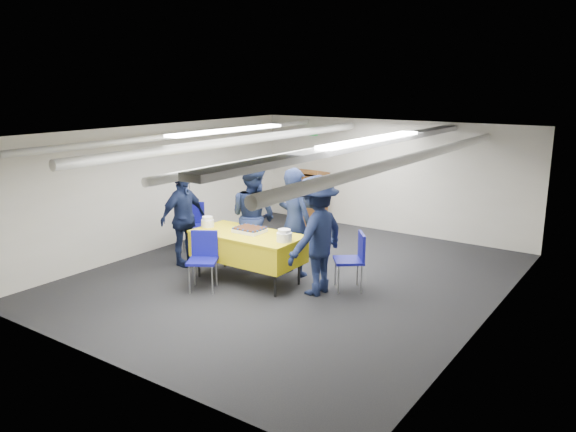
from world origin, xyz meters
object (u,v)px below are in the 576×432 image
object	(u,v)px
sailor_a	(294,222)
sailor_b	(253,216)
sheet_cake	(250,230)
podium	(312,197)
serving_table	(248,246)
chair_left	(193,221)
sailor_d	(316,236)
chair_right	(354,255)
sailor_c	(183,219)
chair_near	(204,254)

from	to	relation	value
sailor_a	sailor_b	world-z (taller)	sailor_a
sheet_cake	sailor_b	size ratio (longest dim) A/B	0.27
podium	serving_table	bearing A→B (deg)	-73.05
sheet_cake	sailor_a	xyz separation A→B (m)	(0.43, 0.61, 0.06)
chair_left	sailor_d	bearing A→B (deg)	-11.33
serving_table	podium	size ratio (longest dim) A/B	1.39
chair_right	chair_left	world-z (taller)	same
sailor_a	sailor_c	xyz separation A→B (m)	(-1.81, -0.65, -0.07)
chair_near	sailor_a	bearing A→B (deg)	59.46
chair_right	sailor_d	xyz separation A→B (m)	(-0.39, -0.45, 0.34)
serving_table	sailor_b	world-z (taller)	sailor_b
sailor_b	sailor_d	distance (m)	1.59
chair_right	sailor_d	bearing A→B (deg)	-130.74
sailor_b	sailor_c	xyz separation A→B (m)	(-1.02, -0.61, -0.06)
chair_left	sailor_a	world-z (taller)	sailor_a
chair_near	sailor_a	world-z (taller)	sailor_a
chair_left	sailor_b	world-z (taller)	sailor_b
chair_right	chair_left	size ratio (longest dim) A/B	1.00
sailor_c	chair_right	bearing A→B (deg)	-75.91
podium	chair_right	distance (m)	3.96
serving_table	sailor_d	world-z (taller)	sailor_d
sailor_b	chair_left	bearing A→B (deg)	-2.19
sailor_a	sailor_b	distance (m)	0.80
chair_left	sailor_a	size ratio (longest dim) A/B	0.50
sailor_b	sailor_c	size ratio (longest dim) A/B	1.08
podium	chair_left	world-z (taller)	podium
chair_left	sailor_c	world-z (taller)	sailor_c
serving_table	chair_near	distance (m)	0.71
chair_right	sailor_d	size ratio (longest dim) A/B	0.50
chair_right	sailor_a	xyz separation A→B (m)	(-1.12, 0.06, 0.34)
sailor_a	chair_near	bearing A→B (deg)	64.26
sailor_c	sailor_d	distance (m)	2.55
sailor_a	sailor_d	bearing A→B (deg)	149.76
podium	sailor_b	size ratio (longest dim) A/B	0.72
podium	sailor_a	distance (m)	3.28
serving_table	chair_left	world-z (taller)	chair_left
sailor_c	sailor_d	xyz separation A→B (m)	(2.54, 0.14, 0.07)
sheet_cake	chair_right	distance (m)	1.66
serving_table	podium	distance (m)	3.74
chair_right	sailor_b	world-z (taller)	sailor_b
chair_left	sailor_b	distance (m)	1.59
sailor_c	sailor_a	bearing A→B (deg)	-67.57
serving_table	sailor_b	bearing A→B (deg)	121.07
sheet_cake	sailor_a	bearing A→B (deg)	54.70
sailor_a	sailor_d	size ratio (longest dim) A/B	1.00
podium	sailor_c	world-z (taller)	sailor_c
podium	sailor_a	bearing A→B (deg)	-62.55
sheet_cake	sailor_c	size ratio (longest dim) A/B	0.29
sailor_b	sailor_a	bearing A→B (deg)	-173.17
chair_right	sailor_b	distance (m)	1.94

